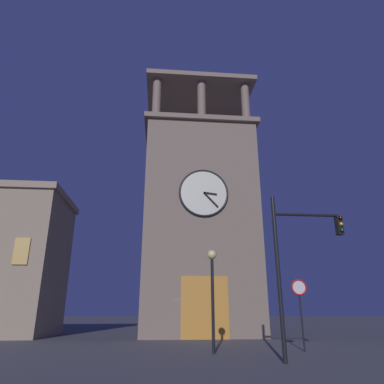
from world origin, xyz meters
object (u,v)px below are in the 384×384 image
at_px(clocktower, 199,220).
at_px(no_horn_sign, 299,294).
at_px(traffic_signal_near, 298,253).
at_px(street_lamp, 212,278).

relative_size(clocktower, no_horn_sign, 7.22).
height_order(clocktower, no_horn_sign, clocktower).
distance_m(traffic_signal_near, street_lamp, 4.32).
relative_size(traffic_signal_near, no_horn_sign, 1.92).
height_order(street_lamp, no_horn_sign, street_lamp).
bearing_deg(no_horn_sign, clocktower, -70.64).
height_order(clocktower, traffic_signal_near, clocktower).
xyz_separation_m(traffic_signal_near, street_lamp, (2.93, -3.09, -0.73)).
bearing_deg(no_horn_sign, street_lamp, 7.05).
bearing_deg(no_horn_sign, traffic_signal_near, 69.35).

